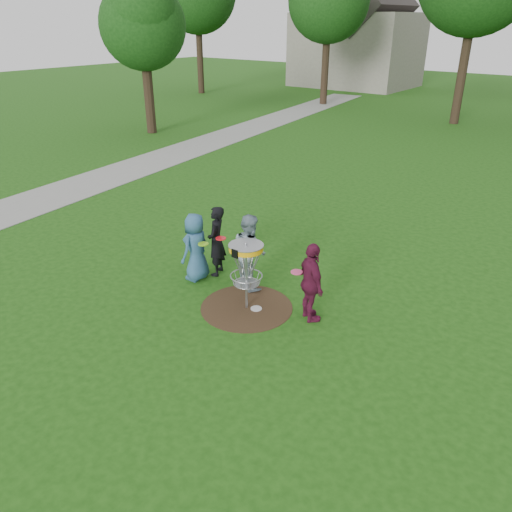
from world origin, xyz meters
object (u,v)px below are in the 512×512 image
Objects in this scene: player_maroon at (311,283)px; disc_golf_basket at (246,261)px; player_black at (216,241)px; player_blue at (196,247)px; player_grey at (250,251)px.

player_maroon reaches higher than disc_golf_basket.
player_maroon is at bearing 57.94° from player_black.
player_maroon reaches higher than player_blue.
disc_golf_basket is at bearing 148.80° from player_grey.
player_grey is at bearing 108.33° from player_blue.
player_grey reaches higher than player_blue.
player_black is 0.98× the size of player_grey.
player_maroon is (2.80, 0.11, 0.03)m from player_blue.
player_black is 0.90m from player_grey.
player_grey reaches higher than player_maroon.
player_blue is 1.66m from disc_golf_basket.
player_maroon is 1.12× the size of disc_golf_basket.
player_grey is at bearing 24.14° from player_maroon.
player_grey is at bearing 124.38° from disc_golf_basket.
player_black is (0.19, 0.44, 0.04)m from player_blue.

